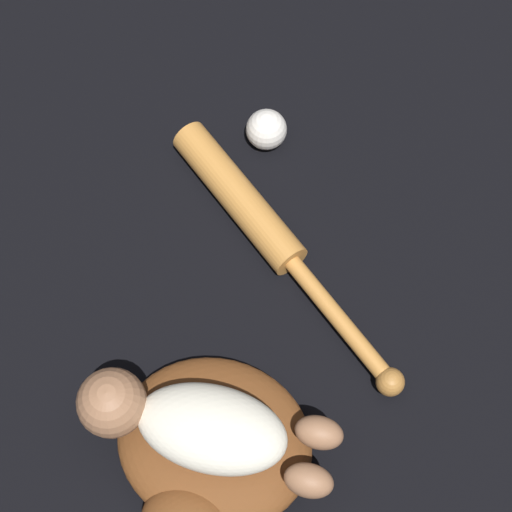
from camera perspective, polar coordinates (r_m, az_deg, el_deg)
ground_plane at (r=1.28m, az=-0.69°, el=-11.68°), size 6.00×6.00×0.00m
baseball_glove at (r=1.24m, az=-3.09°, el=-13.09°), size 0.32×0.32×0.07m
baby_figure at (r=1.17m, az=-4.23°, el=-11.09°), size 0.37×0.18×0.10m
baseball_bat at (r=1.37m, az=0.25°, el=2.24°), size 0.51×0.29×0.06m
baseball at (r=1.45m, az=0.70°, el=8.43°), size 0.07×0.07×0.07m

